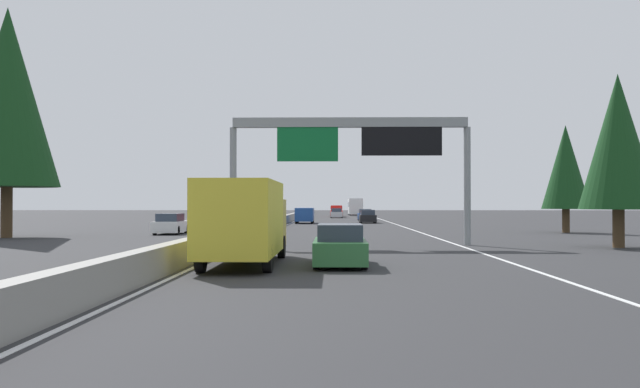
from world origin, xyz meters
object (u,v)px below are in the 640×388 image
conifer_right_near (618,142)px  sedan_distant_a (368,217)px  box_truck_mid_left (245,220)px  oncoming_far (171,224)px  conifer_left_near (7,97)px  bus_far_right (355,206)px  pickup_near_center (336,211)px  oncoming_near (243,218)px  sedan_far_left (365,215)px  sedan_far_center (340,246)px  minivan_distant_b (305,215)px  conifer_right_mid (566,167)px  sign_gantry_overhead (353,144)px  sedan_mid_center (336,213)px

conifer_right_near → sedan_distant_a: bearing=13.5°
box_truck_mid_left → sedan_distant_a: size_ratio=1.93×
oncoming_far → conifer_left_near: bearing=-58.9°
bus_far_right → pickup_near_center: (-17.48, 3.61, -0.80)m
pickup_near_center → oncoming_near: same height
sedan_far_left → oncoming_near: size_ratio=0.79×
sedan_far_center → conifer_right_near: size_ratio=0.51×
minivan_distant_b → conifer_right_mid: 31.68m
sign_gantry_overhead → conifer_left_near: (7.31, 21.91, 3.67)m
pickup_near_center → conifer_right_near: (-78.20, -13.64, 4.33)m
box_truck_mid_left → sedan_far_left: size_ratio=1.93×
minivan_distant_b → oncoming_far: (-26.61, 8.49, -0.27)m
sign_gantry_overhead → oncoming_near: sign_gantry_overhead is taller
sedan_far_center → sedan_mid_center: (80.43, -0.22, 0.00)m
oncoming_far → sign_gantry_overhead: bearing=44.6°
sedan_distant_a → oncoming_far: size_ratio=1.00×
pickup_near_center → oncoming_far: bearing=169.2°
bus_far_right → oncoming_near: 70.27m
minivan_distant_b → bus_far_right: bearing=-7.6°
minivan_distant_b → sedan_far_left: (13.06, -7.24, -0.27)m
sedan_far_center → conifer_left_near: bearing=47.5°
sedan_mid_center → oncoming_far: 56.84m
sedan_far_center → box_truck_mid_left: size_ratio=0.52×
pickup_near_center → conifer_right_near: 79.50m
sedan_far_center → conifer_left_near: (19.33, 21.10, 8.31)m
bus_far_right → oncoming_far: 82.51m
bus_far_right → sedan_far_center: bearing=177.9°
conifer_right_mid → sedan_far_center: bearing=148.2°
bus_far_right → sedan_far_left: size_ratio=2.61×
pickup_near_center → sedan_far_left: (-23.83, -3.59, -0.23)m
sign_gantry_overhead → conifer_right_mid: 22.75m
sedan_distant_a → oncoming_far: 32.00m
bus_far_right → minivan_distant_b: (-54.38, 7.26, -0.77)m
sedan_distant_a → pickup_near_center: (35.50, 3.34, 0.23)m
sedan_mid_center → conifer_left_near: 65.24m
oncoming_near → sedan_far_left: bearing=156.5°
sedan_far_left → oncoming_far: same height
conifer_right_mid → oncoming_near: bearing=70.8°
minivan_distant_b → conifer_left_near: 37.58m
sign_gantry_overhead → conifer_right_mid: bearing=-46.2°
sedan_distant_a → box_truck_mid_left: bearing=172.5°
sedan_far_left → conifer_left_near: conifer_left_near is taller
sign_gantry_overhead → sedan_far_left: 52.83m
sedan_far_center → sedan_distant_a: same height
sedan_far_left → sign_gantry_overhead: bearing=176.7°
sign_gantry_overhead → conifer_left_near: 23.38m
sedan_far_left → conifer_left_near: size_ratio=0.30×
oncoming_near → bus_far_right: bearing=170.1°
sign_gantry_overhead → bus_far_right: (93.85, -3.04, -3.61)m
conifer_left_near → sedan_far_center: bearing=-132.5°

